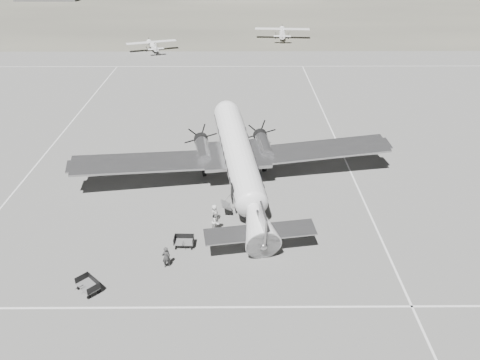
# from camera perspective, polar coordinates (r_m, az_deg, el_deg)

# --- Properties ---
(ground) EXTENTS (260.00, 260.00, 0.00)m
(ground) POSITION_cam_1_polar(r_m,az_deg,el_deg) (40.66, -2.28, -1.36)
(ground) COLOR slate
(ground) RESTS_ON ground
(taxi_line_near) EXTENTS (60.00, 0.15, 0.01)m
(taxi_line_near) POSITION_cam_1_polar(r_m,az_deg,el_deg) (29.44, -3.09, -15.23)
(taxi_line_near) COLOR silver
(taxi_line_near) RESTS_ON ground
(taxi_line_right) EXTENTS (0.15, 80.00, 0.01)m
(taxi_line_right) POSITION_cam_1_polar(r_m,az_deg,el_deg) (41.99, 14.32, -1.26)
(taxi_line_right) COLOR silver
(taxi_line_right) RESTS_ON ground
(taxi_line_left) EXTENTS (0.15, 60.00, 0.01)m
(taxi_line_left) POSITION_cam_1_polar(r_m,az_deg,el_deg) (53.19, -21.77, 4.13)
(taxi_line_left) COLOR silver
(taxi_line_left) RESTS_ON ground
(taxi_line_horizon) EXTENTS (90.00, 0.15, 0.01)m
(taxi_line_horizon) POSITION_cam_1_polar(r_m,az_deg,el_deg) (77.84, -1.41, 13.68)
(taxi_line_horizon) COLOR silver
(taxi_line_horizon) RESTS_ON ground
(grass_infield) EXTENTS (260.00, 90.00, 0.01)m
(grass_infield) POSITION_cam_1_polar(r_m,az_deg,el_deg) (131.69, -1.02, 20.00)
(grass_infield) COLOR #6A6759
(grass_infield) RESTS_ON ground
(dc3_airliner) EXTENTS (31.62, 24.35, 5.48)m
(dc3_airliner) POSITION_cam_1_polar(r_m,az_deg,el_deg) (39.33, -0.02, 2.10)
(dc3_airliner) COLOR #ABABAE
(dc3_airliner) RESTS_ON ground
(light_plane_left) EXTENTS (11.01, 9.99, 1.87)m
(light_plane_left) POSITION_cam_1_polar(r_m,az_deg,el_deg) (88.78, -10.66, 15.76)
(light_plane_left) COLOR silver
(light_plane_left) RESTS_ON ground
(light_plane_right) EXTENTS (11.53, 9.64, 2.26)m
(light_plane_right) POSITION_cam_1_polar(r_m,az_deg,el_deg) (97.51, 5.15, 17.39)
(light_plane_right) COLOR silver
(light_plane_right) RESTS_ON ground
(baggage_cart_near) EXTENTS (1.50, 1.08, 0.83)m
(baggage_cart_near) POSITION_cam_1_polar(r_m,az_deg,el_deg) (34.02, -6.85, -7.48)
(baggage_cart_near) COLOR #575757
(baggage_cart_near) RESTS_ON ground
(baggage_cart_far) EXTENTS (1.92, 1.92, 0.90)m
(baggage_cart_far) POSITION_cam_1_polar(r_m,az_deg,el_deg) (31.62, -18.02, -12.16)
(baggage_cart_far) COLOR #575757
(baggage_cart_far) RESTS_ON ground
(ground_crew) EXTENTS (0.69, 0.60, 1.60)m
(ground_crew) POSITION_cam_1_polar(r_m,az_deg,el_deg) (32.17, -8.99, -9.25)
(ground_crew) COLOR #333333
(ground_crew) RESTS_ON ground
(ramp_agent) EXTENTS (1.07, 1.14, 1.86)m
(ramp_agent) POSITION_cam_1_polar(r_m,az_deg,el_deg) (35.03, -2.90, -5.06)
(ramp_agent) COLOR silver
(ramp_agent) RESTS_ON ground
(passenger) EXTENTS (0.61, 0.80, 1.48)m
(passenger) POSITION_cam_1_polar(r_m,az_deg,el_deg) (36.30, -3.13, -4.08)
(passenger) COLOR silver
(passenger) RESTS_ON ground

